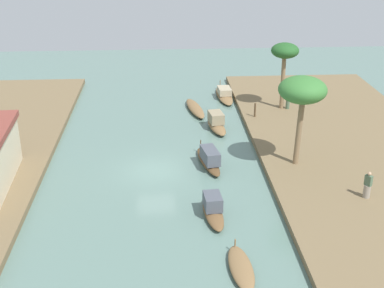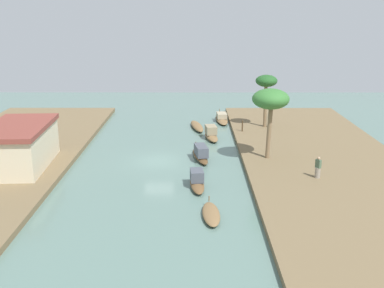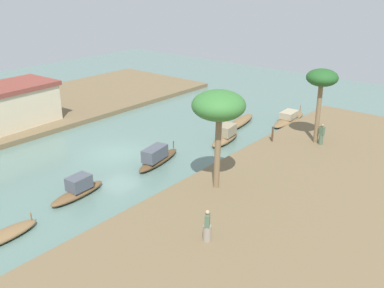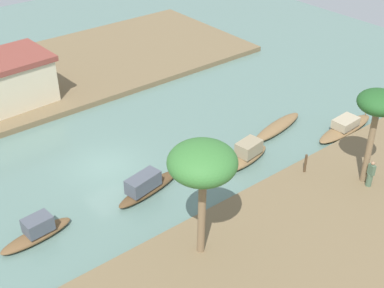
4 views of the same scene
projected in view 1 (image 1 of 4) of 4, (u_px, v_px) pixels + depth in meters
name	position (u px, v px, depth m)	size (l,w,h in m)	color
river_water	(155.00, 170.00, 33.15)	(66.32, 66.32, 0.00)	slate
riverbank_left	(363.00, 162.00, 33.82)	(39.21, 13.19, 0.41)	brown
sampan_upstream_small	(213.00, 208.00, 27.97)	(3.77, 1.26, 1.20)	brown
sampan_open_hull	(195.00, 108.00, 43.19)	(4.91, 1.84, 0.50)	brown
sampan_with_tall_canopy	(241.00, 268.00, 23.63)	(3.47, 1.22, 0.74)	brown
sampan_near_left_bank	(209.00, 159.00, 33.58)	(4.50, 1.73, 1.27)	brown
sampan_downstream_large	(216.00, 123.00, 39.45)	(3.83, 1.60, 1.29)	brown
sampan_with_red_awning	(224.00, 94.00, 46.33)	(5.30, 1.51, 0.96)	brown
person_on_near_bank	(367.00, 187.00, 28.91)	(0.54, 0.54, 1.58)	gray
person_by_mooring	(288.00, 101.00, 42.39)	(0.39, 0.43, 1.56)	#4C664C
mooring_post	(255.00, 110.00, 40.72)	(0.14, 0.14, 1.12)	#4C3823
palm_tree_left_near	(302.00, 91.00, 31.29)	(2.96, 2.96, 5.74)	#7F6647
palm_tree_left_far	(285.00, 53.00, 40.95)	(2.21, 2.21, 5.42)	#7F6647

